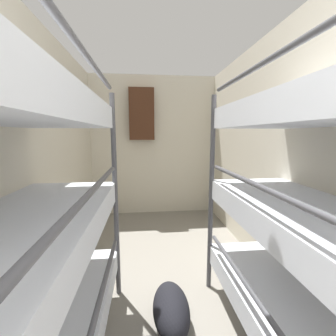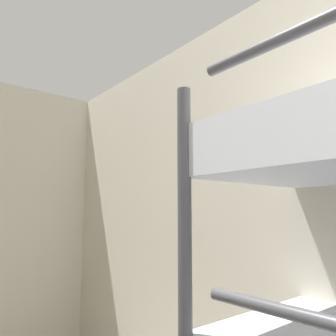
{
  "view_description": "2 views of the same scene",
  "coord_description": "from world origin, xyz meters",
  "px_view_note": "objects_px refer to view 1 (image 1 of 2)",
  "views": [
    {
      "loc": [
        -0.18,
        0.44,
        1.49
      ],
      "look_at": [
        0.07,
        2.75,
        1.15
      ],
      "focal_mm": 24.0,
      "sensor_mm": 36.0,
      "label": 1
    },
    {
      "loc": [
        -0.25,
        1.66,
        1.43
      ],
      "look_at": [
        0.68,
        2.8,
        1.64
      ],
      "focal_mm": 35.0,
      "sensor_mm": 36.0,
      "label": 2
    }
  ],
  "objects_px": {
    "bunk_stack_left_near": "(9,247)",
    "hanging_coat": "(142,114)",
    "duffel_bag": "(171,309)",
    "bunk_stack_right_near": "(332,231)"
  },
  "relations": [
    {
      "from": "bunk_stack_right_near",
      "to": "hanging_coat",
      "type": "bearing_deg",
      "value": 107.86
    },
    {
      "from": "duffel_bag",
      "to": "hanging_coat",
      "type": "relative_size",
      "value": 0.61
    },
    {
      "from": "bunk_stack_left_near",
      "to": "duffel_bag",
      "type": "distance_m",
      "value": 1.29
    },
    {
      "from": "bunk_stack_left_near",
      "to": "hanging_coat",
      "type": "relative_size",
      "value": 2.11
    },
    {
      "from": "bunk_stack_right_near",
      "to": "hanging_coat",
      "type": "distance_m",
      "value": 3.35
    },
    {
      "from": "hanging_coat",
      "to": "duffel_bag",
      "type": "bearing_deg",
      "value": -84.95
    },
    {
      "from": "duffel_bag",
      "to": "hanging_coat",
      "type": "bearing_deg",
      "value": 95.05
    },
    {
      "from": "bunk_stack_left_near",
      "to": "duffel_bag",
      "type": "bearing_deg",
      "value": 35.0
    },
    {
      "from": "bunk_stack_left_near",
      "to": "duffel_bag",
      "type": "height_order",
      "value": "bunk_stack_left_near"
    },
    {
      "from": "duffel_bag",
      "to": "bunk_stack_left_near",
      "type": "bearing_deg",
      "value": -145.0
    }
  ]
}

